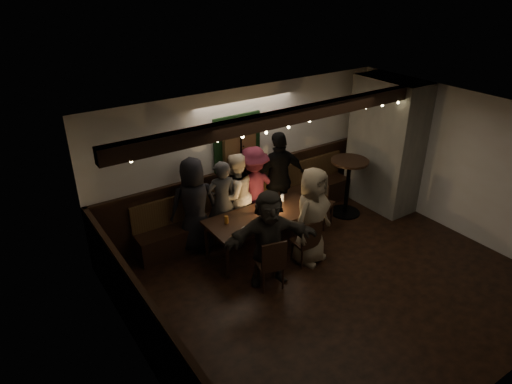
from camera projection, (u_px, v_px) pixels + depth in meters
room at (327, 175)px, 8.24m from camera, size 6.02×5.01×2.62m
dining_table at (263, 218)px, 7.71m from camera, size 1.96×0.84×0.85m
chair_near_left at (272, 262)px, 6.84m from camera, size 0.48×0.48×0.88m
chair_near_right at (308, 240)px, 7.42m from camera, size 0.40×0.40×0.83m
chair_end at (319, 202)px, 8.46m from camera, size 0.57×0.57×0.95m
high_top at (348, 180)px, 8.85m from camera, size 0.72×0.72×1.15m
person_a at (194, 205)px, 7.71m from camera, size 0.92×0.71×1.68m
person_b at (222, 203)px, 7.90m from camera, size 0.63×0.47×1.56m
person_c at (235, 195)px, 8.16m from camera, size 0.84×0.69×1.57m
person_d at (253, 188)px, 8.37m from camera, size 1.04×0.60×1.60m
person_e at (279, 179)px, 8.48m from camera, size 1.12×0.61×1.82m
person_f at (269, 238)px, 6.89m from camera, size 1.53×0.89×1.57m
person_g at (312, 216)px, 7.37m from camera, size 0.94×0.75×1.68m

